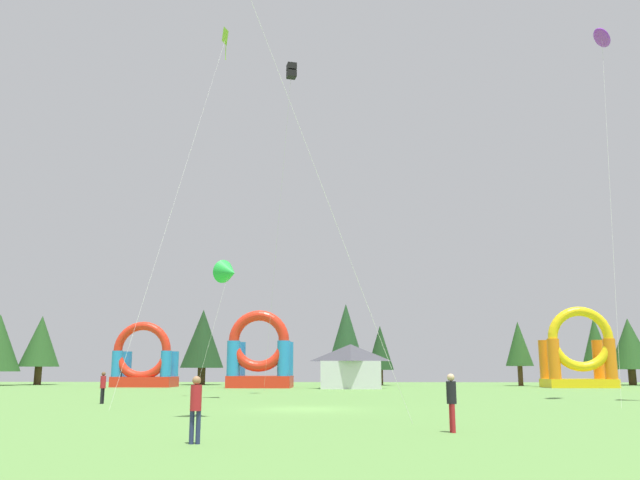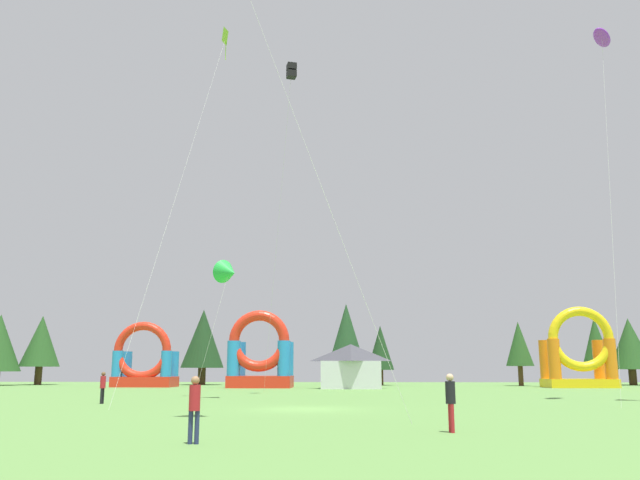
% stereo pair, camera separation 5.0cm
% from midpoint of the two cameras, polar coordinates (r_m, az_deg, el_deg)
% --- Properties ---
extents(ground_plane, '(120.00, 120.00, 0.00)m').
position_cam_midpoint_polar(ground_plane, '(30.40, -1.40, -14.63)').
color(ground_plane, '#5B8C42').
extents(kite_purple_parafoil, '(3.83, 6.42, 21.82)m').
position_cam_midpoint_polar(kite_purple_parafoil, '(44.50, 23.48, 15.94)').
color(kite_purple_parafoil, purple).
rests_on(kite_purple_parafoil, ground_plane).
extents(kite_lime_diamond, '(3.11, 10.61, 23.91)m').
position_cam_midpoint_polar(kite_lime_diamond, '(45.31, -8.28, 16.93)').
color(kite_lime_diamond, '#8CD826').
rests_on(kite_lime_diamond, ground_plane).
extents(kite_black_box, '(3.23, 9.28, 23.81)m').
position_cam_midpoint_polar(kite_black_box, '(49.25, -2.56, 14.50)').
color(kite_black_box, black).
rests_on(kite_black_box, ground_plane).
extents(kite_green_delta, '(2.67, 2.65, 8.61)m').
position_cam_midpoint_polar(kite_green_delta, '(41.26, -8.06, -2.83)').
color(kite_green_delta, green).
rests_on(kite_green_delta, ground_plane).
extents(person_near_camera, '(0.33, 0.33, 1.64)m').
position_cam_midpoint_polar(person_near_camera, '(36.77, -18.55, -11.95)').
color(person_near_camera, black).
rests_on(person_near_camera, ground_plane).
extents(person_far_side, '(0.31, 0.31, 1.63)m').
position_cam_midpoint_polar(person_far_side, '(16.79, -10.94, -13.90)').
color(person_far_side, navy).
rests_on(person_far_side, ground_plane).
extents(person_midfield, '(0.34, 0.34, 1.67)m').
position_cam_midpoint_polar(person_midfield, '(19.76, 11.40, -13.39)').
color(person_midfield, '#B21E26').
rests_on(person_midfield, ground_plane).
extents(inflatable_orange_dome, '(6.43, 4.07, 7.72)m').
position_cam_midpoint_polar(inflatable_orange_dome, '(68.54, 21.77, -9.49)').
color(inflatable_orange_dome, yellow).
rests_on(inflatable_orange_dome, ground_plane).
extents(inflatable_blue_arch, '(6.05, 4.46, 7.31)m').
position_cam_midpoint_polar(inflatable_blue_arch, '(63.72, -5.32, -10.44)').
color(inflatable_blue_arch, red).
rests_on(inflatable_blue_arch, ground_plane).
extents(inflatable_red_slide, '(5.95, 3.76, 6.41)m').
position_cam_midpoint_polar(inflatable_red_slide, '(68.30, -15.24, -10.51)').
color(inflatable_red_slide, red).
rests_on(inflatable_red_slide, ground_plane).
extents(festival_tent, '(5.44, 4.03, 4.04)m').
position_cam_midpoint_polar(festival_tent, '(61.28, 2.69, -11.01)').
color(festival_tent, silver).
rests_on(festival_tent, ground_plane).
extents(tree_row_1, '(4.44, 4.44, 7.82)m').
position_cam_midpoint_polar(tree_row_1, '(82.22, -23.34, -8.18)').
color(tree_row_1, '#4C331E').
rests_on(tree_row_1, ground_plane).
extents(tree_row_2, '(4.90, 4.90, 8.53)m').
position_cam_midpoint_polar(tree_row_2, '(76.72, -10.28, -8.53)').
color(tree_row_2, '#4C331E').
rests_on(tree_row_2, ground_plane).
extents(tree_row_3, '(4.11, 4.11, 9.28)m').
position_cam_midpoint_polar(tree_row_3, '(76.33, 2.28, -8.24)').
color(tree_row_3, '#4C331E').
rests_on(tree_row_3, ground_plane).
extents(tree_row_4, '(2.95, 2.95, 6.52)m').
position_cam_midpoint_polar(tree_row_4, '(73.41, 5.28, -9.42)').
color(tree_row_4, '#4C331E').
rests_on(tree_row_4, ground_plane).
extents(tree_row_5, '(2.92, 2.92, 6.82)m').
position_cam_midpoint_polar(tree_row_5, '(73.98, 17.02, -8.73)').
color(tree_row_5, '#4C331E').
rests_on(tree_row_5, ground_plane).
extents(tree_row_6, '(2.89, 2.89, 7.53)m').
position_cam_midpoint_polar(tree_row_6, '(79.99, 22.99, -8.10)').
color(tree_row_6, '#4C331E').
rests_on(tree_row_6, ground_plane).
extents(tree_row_7, '(4.63, 4.63, 7.41)m').
position_cam_midpoint_polar(tree_row_7, '(81.76, 25.50, -8.23)').
color(tree_row_7, '#4C331E').
rests_on(tree_row_7, ground_plane).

